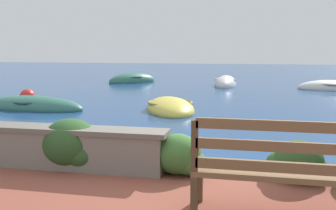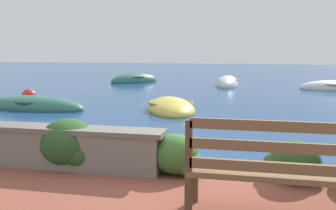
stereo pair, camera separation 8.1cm
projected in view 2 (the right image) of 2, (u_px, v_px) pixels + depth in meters
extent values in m
plane|color=navy|center=(169.00, 178.00, 5.05)|extent=(80.00, 80.00, 0.00)
cube|color=brown|center=(195.00, 182.00, 3.70)|extent=(0.06, 0.06, 0.40)
cube|color=brown|center=(188.00, 198.00, 3.29)|extent=(0.06, 0.06, 0.40)
cube|color=brown|center=(277.00, 172.00, 3.31)|extent=(1.58, 0.48, 0.05)
cube|color=brown|center=(279.00, 168.00, 3.09)|extent=(1.50, 0.04, 0.09)
cube|color=brown|center=(280.00, 147.00, 3.06)|extent=(1.50, 0.04, 0.09)
cube|color=brown|center=(281.00, 126.00, 3.04)|extent=(1.50, 0.04, 0.09)
cube|color=brown|center=(189.00, 146.00, 3.22)|extent=(0.06, 0.04, 0.45)
cube|color=brown|center=(192.00, 145.00, 3.43)|extent=(0.07, 0.43, 0.05)
cube|color=slate|center=(70.00, 150.00, 4.74)|extent=(2.35, 0.35, 0.47)
cube|color=#635F56|center=(69.00, 129.00, 4.71)|extent=(2.47, 0.39, 0.06)
ellipsoid|color=#284C23|center=(68.00, 143.00, 4.79)|extent=(0.74, 0.66, 0.63)
ellipsoid|color=#284C23|center=(56.00, 148.00, 4.90)|extent=(0.55, 0.50, 0.44)
ellipsoid|color=#284C23|center=(80.00, 153.00, 4.73)|extent=(0.52, 0.46, 0.41)
ellipsoid|color=#38662D|center=(175.00, 154.00, 4.52)|extent=(0.58, 0.52, 0.49)
ellipsoid|color=#38662D|center=(163.00, 158.00, 4.61)|extent=(0.43, 0.39, 0.35)
ellipsoid|color=#38662D|center=(186.00, 162.00, 4.48)|extent=(0.41, 0.36, 0.32)
ellipsoid|color=#284C23|center=(295.00, 161.00, 4.26)|extent=(0.56, 0.50, 0.48)
ellipsoid|color=#284C23|center=(281.00, 165.00, 4.34)|extent=(0.42, 0.38, 0.34)
ellipsoid|color=#284C23|center=(308.00, 170.00, 4.22)|extent=(0.39, 0.35, 0.31)
ellipsoid|color=#336B5B|center=(33.00, 107.00, 10.90)|extent=(3.34, 1.27, 0.67)
torus|color=#304F46|center=(33.00, 101.00, 10.87)|extent=(1.12, 1.12, 0.07)
cube|color=#846647|center=(47.00, 102.00, 10.74)|extent=(0.18, 0.83, 0.04)
cube|color=#846647|center=(21.00, 101.00, 10.99)|extent=(0.18, 0.83, 0.04)
ellipsoid|color=#DBC64C|center=(171.00, 109.00, 10.58)|extent=(2.11, 2.81, 0.64)
torus|color=olive|center=(171.00, 103.00, 10.56)|extent=(1.66, 1.66, 0.07)
cube|color=#846647|center=(169.00, 102.00, 10.93)|extent=(0.99, 0.48, 0.04)
cube|color=#846647|center=(173.00, 105.00, 10.25)|extent=(0.99, 0.48, 0.04)
ellipsoid|color=silver|center=(333.00, 88.00, 15.98)|extent=(2.74, 1.34, 0.71)
torus|color=gray|center=(333.00, 84.00, 15.95)|extent=(1.31, 1.31, 0.07)
cube|color=#846647|center=(323.00, 84.00, 16.05)|extent=(0.14, 1.02, 0.04)
ellipsoid|color=silver|center=(227.00, 84.00, 17.74)|extent=(1.05, 2.88, 0.84)
torus|color=gray|center=(228.00, 79.00, 17.71)|extent=(1.03, 1.03, 0.07)
cube|color=#846647|center=(228.00, 79.00, 18.12)|extent=(0.79, 0.14, 0.04)
cube|color=#846647|center=(227.00, 81.00, 17.37)|extent=(0.79, 0.14, 0.04)
ellipsoid|color=#336B5B|center=(134.00, 81.00, 19.44)|extent=(2.59, 2.71, 0.89)
torus|color=#304F46|center=(134.00, 77.00, 19.40)|extent=(1.55, 1.55, 0.07)
cube|color=#846647|center=(141.00, 77.00, 19.64)|extent=(0.72, 0.67, 0.04)
cube|color=#846647|center=(129.00, 77.00, 19.22)|extent=(0.72, 0.67, 0.04)
sphere|color=red|center=(29.00, 96.00, 13.15)|extent=(0.51, 0.51, 0.51)
torus|color=navy|center=(29.00, 96.00, 13.15)|extent=(0.56, 0.56, 0.06)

